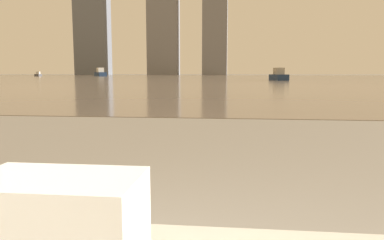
# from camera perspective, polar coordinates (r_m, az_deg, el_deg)

# --- Properties ---
(towel_stack) EXTENTS (0.27, 0.17, 0.16)m
(towel_stack) POSITION_cam_1_polar(r_m,az_deg,el_deg) (0.66, -19.81, -14.83)
(towel_stack) COLOR white
(towel_stack) RESTS_ON bathtub
(harbor_water) EXTENTS (180.00, 110.00, 0.01)m
(harbor_water) POSITION_cam_1_polar(r_m,az_deg,el_deg) (61.74, 6.25, 6.46)
(harbor_water) COLOR gray
(harbor_water) RESTS_ON ground_plane
(harbor_boat_0) EXTENTS (1.49, 2.78, 0.99)m
(harbor_boat_0) POSITION_cam_1_polar(r_m,az_deg,el_deg) (88.32, -22.40, 6.42)
(harbor_boat_0) COLOR #4C4C51
(harbor_boat_0) RESTS_ON harbor_water
(harbor_boat_1) EXTENTS (1.75, 3.63, 1.31)m
(harbor_boat_1) POSITION_cam_1_polar(r_m,az_deg,el_deg) (40.28, 13.07, 6.57)
(harbor_boat_1) COLOR navy
(harbor_boat_1) RESTS_ON harbor_water
(harbor_boat_2) EXTENTS (4.11, 5.04, 1.84)m
(harbor_boat_2) POSITION_cam_1_polar(r_m,az_deg,el_deg) (85.33, -13.80, 6.95)
(harbor_boat_2) COLOR navy
(harbor_boat_2) RESTS_ON harbor_water
(skyline_tower_1) EXTENTS (9.40, 6.81, 39.55)m
(skyline_tower_1) POSITION_cam_1_polar(r_m,az_deg,el_deg) (121.31, -4.40, 16.24)
(skyline_tower_1) COLOR slate
(skyline_tower_1) RESTS_ON ground_plane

